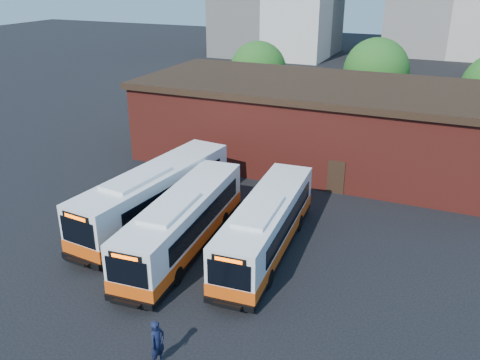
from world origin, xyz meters
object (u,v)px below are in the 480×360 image
at_px(bus_west, 155,197).
at_px(transit_worker, 157,343).
at_px(bus_midwest, 183,225).
at_px(bus_mideast, 266,228).

relative_size(bus_west, transit_worker, 6.63).
bearing_deg(bus_midwest, transit_worker, -71.21).
height_order(bus_west, bus_midwest, bus_west).
bearing_deg(transit_worker, bus_west, 42.21).
bearing_deg(bus_west, transit_worker, -51.51).
bearing_deg(transit_worker, bus_midwest, 32.59).
relative_size(bus_west, bus_midwest, 1.07).
bearing_deg(transit_worker, bus_mideast, 5.00).
xyz_separation_m(bus_west, transit_worker, (6.75, -10.61, -0.62)).
distance_m(bus_midwest, bus_mideast, 4.59).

